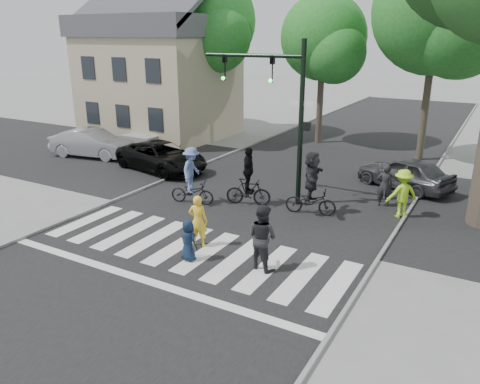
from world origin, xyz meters
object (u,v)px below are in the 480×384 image
(pedestrian_woman, at_px, (198,221))
(pedestrian_adult, at_px, (262,237))
(pedestrian_child, at_px, (188,240))
(car_grey, at_px, (405,173))
(car_suv, at_px, (162,156))
(traffic_signal, at_px, (280,99))
(cyclist_mid, at_px, (248,182))
(cyclist_left, at_px, (192,180))
(car_silver, at_px, (92,143))
(cyclist_right, at_px, (311,187))

(pedestrian_woman, distance_m, pedestrian_adult, 2.36)
(pedestrian_child, relative_size, pedestrian_adult, 0.65)
(car_grey, bearing_deg, pedestrian_woman, -3.74)
(pedestrian_child, relative_size, car_suv, 0.25)
(car_grey, bearing_deg, car_suv, -53.25)
(pedestrian_child, bearing_deg, pedestrian_woman, -59.13)
(traffic_signal, bearing_deg, cyclist_mid, -128.25)
(car_suv, bearing_deg, pedestrian_adult, -114.64)
(pedestrian_child, xyz_separation_m, cyclist_left, (-2.65, 3.94, 0.34))
(pedestrian_adult, relative_size, cyclist_left, 0.85)
(pedestrian_woman, relative_size, cyclist_left, 0.74)
(traffic_signal, relative_size, pedestrian_child, 4.94)
(pedestrian_child, bearing_deg, car_silver, -19.45)
(pedestrian_woman, height_order, cyclist_left, cyclist_left)
(pedestrian_child, relative_size, car_silver, 0.27)
(traffic_signal, relative_size, cyclist_right, 2.61)
(car_suv, xyz_separation_m, car_silver, (-4.80, 0.22, 0.06))
(pedestrian_adult, xyz_separation_m, cyclist_mid, (-2.78, 4.28, -0.02))
(cyclist_right, height_order, car_suv, cyclist_right)
(pedestrian_adult, relative_size, cyclist_mid, 0.84)
(traffic_signal, bearing_deg, car_suv, 169.97)
(car_suv, xyz_separation_m, car_grey, (10.55, 2.80, 0.01))
(pedestrian_woman, relative_size, pedestrian_adult, 0.87)
(pedestrian_adult, height_order, cyclist_mid, cyclist_mid)
(cyclist_mid, bearing_deg, car_silver, 167.48)
(traffic_signal, bearing_deg, car_silver, 173.04)
(cyclist_left, bearing_deg, traffic_signal, 35.66)
(traffic_signal, height_order, pedestrian_adult, traffic_signal)
(traffic_signal, height_order, car_grey, traffic_signal)
(car_suv, bearing_deg, cyclist_right, -90.98)
(pedestrian_woman, distance_m, car_grey, 9.86)
(cyclist_left, bearing_deg, pedestrian_woman, -51.97)
(cyclist_left, xyz_separation_m, cyclist_right, (4.31, 1.18, 0.08))
(pedestrian_woman, height_order, cyclist_mid, cyclist_mid)
(cyclist_left, bearing_deg, cyclist_mid, 26.41)
(pedestrian_adult, bearing_deg, car_suv, -22.64)
(pedestrian_adult, relative_size, cyclist_right, 0.81)
(cyclist_right, bearing_deg, car_silver, 170.71)
(pedestrian_adult, distance_m, cyclist_left, 5.75)
(pedestrian_woman, relative_size, car_suv, 0.34)
(pedestrian_woman, distance_m, pedestrian_child, 1.00)
(pedestrian_woman, bearing_deg, pedestrian_adult, 157.34)
(pedestrian_adult, distance_m, car_grey, 9.43)
(pedestrian_woman, height_order, car_silver, pedestrian_woman)
(cyclist_mid, xyz_separation_m, car_suv, (-5.84, 2.14, -0.24))
(pedestrian_child, relative_size, cyclist_left, 0.55)
(cyclist_left, bearing_deg, car_suv, 141.90)
(pedestrian_woman, bearing_deg, car_silver, -44.31)
(pedestrian_child, xyz_separation_m, car_grey, (3.97, 9.82, 0.08))
(cyclist_right, xyz_separation_m, car_silver, (-13.05, 2.13, -0.29))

